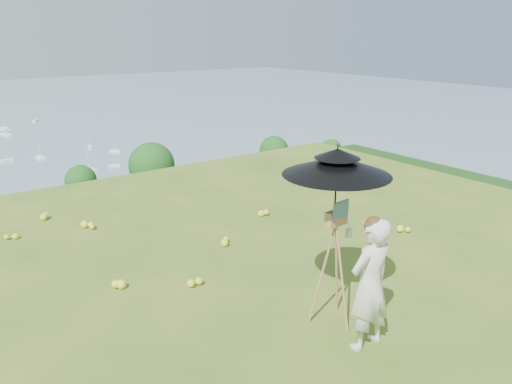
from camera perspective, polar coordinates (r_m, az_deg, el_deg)
ground at (r=7.20m, az=4.52°, el=-10.77°), size 14.00×14.00×0.00m
wildflowers at (r=7.34m, az=3.24°, el=-9.62°), size 10.00×10.50×0.12m
painter at (r=5.72m, az=12.88°, el=-10.27°), size 0.57×0.38×1.57m
field_easel at (r=6.12m, az=8.90°, el=-7.98°), size 0.65×0.65×1.59m
sun_umbrella at (r=5.78m, az=9.13°, el=0.89°), size 1.42×1.42×0.93m
painter_cap at (r=5.42m, az=13.41°, el=-3.31°), size 0.23×0.27×0.10m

